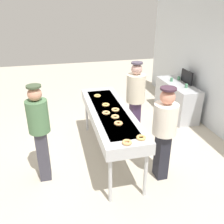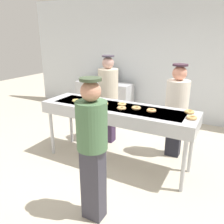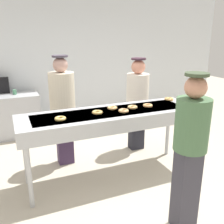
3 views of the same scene
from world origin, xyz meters
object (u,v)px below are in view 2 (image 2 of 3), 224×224
Objects in this scene: glazed_donut_3 at (122,108)px; paper_cup_1 at (98,79)px; prep_counter at (104,98)px; glazed_donut_7 at (136,108)px; paper_cup_0 at (116,82)px; glazed_donut_0 at (122,104)px; glazed_donut_4 at (76,101)px; fryer_conveyor at (116,112)px; paper_cup_2 at (95,80)px; menu_display at (108,75)px; glazed_donut_2 at (192,118)px; worker_assistant at (177,104)px; glazed_donut_5 at (189,112)px; glazed_donut_6 at (104,104)px; worker_baker at (108,93)px; customer_waiting at (92,145)px; glazed_donut_1 at (151,110)px.

glazed_donut_3 is 3.06m from paper_cup_1.
prep_counter is 16.43× the size of paper_cup_1.
paper_cup_0 is at bearing 123.95° from glazed_donut_7.
glazed_donut_0 is 0.21m from glazed_donut_3.
glazed_donut_4 is 1.00× the size of glazed_donut_7.
fryer_conveyor is 2.67m from paper_cup_2.
glazed_donut_2 is at bearing -42.68° from menu_display.
glazed_donut_7 is at bearing 45.91° from worker_assistant.
glazed_donut_6 is (-1.28, -0.23, 0.00)m from glazed_donut_5.
glazed_donut_2 is at bearing -6.42° from glazed_donut_0.
paper_cup_2 is at bearing -34.18° from worker_baker.
glazed_donut_6 is at bearing -175.72° from glazed_donut_7.
prep_counter is (-2.24, 1.45, -0.52)m from worker_assistant.
customer_waiting is 3.35× the size of menu_display.
glazed_donut_6 is 1.51× the size of paper_cup_1.
paper_cup_0 is at bearing 138.00° from glazed_donut_5.
worker_baker is at bearing 157.13° from glazed_donut_2.
glazed_donut_6 is 1.00× the size of glazed_donut_7.
customer_waiting reaches higher than glazed_donut_5.
worker_assistant is (-0.36, 0.73, -0.06)m from glazed_donut_2.
glazed_donut_5 is (0.93, 0.30, 0.00)m from glazed_donut_3.
menu_display is (0.29, 0.06, 0.12)m from paper_cup_1.
glazed_donut_7 is 0.09× the size of prep_counter.
prep_counter is (-0.75, 2.24, -0.58)m from glazed_donut_4.
prep_counter is at bearing 119.94° from glazed_donut_6.
paper_cup_0 is 1.00× the size of paper_cup_2.
worker_baker is at bearing 142.25° from glazed_donut_7.
glazed_donut_5 is at bearing 10.10° from glazed_donut_6.
glazed_donut_7 is (0.33, 0.01, 0.12)m from fryer_conveyor.
worker_baker reaches higher than paper_cup_1.
glazed_donut_7 is at bearing -165.81° from glazed_donut_5.
glazed_donut_7 reaches higher than paper_cup_2.
fryer_conveyor is 1.26m from customer_waiting.
fryer_conveyor is at bearing -62.50° from paper_cup_0.
glazed_donut_3 and glazed_donut_5 have the same top height.
glazed_donut_1 is at bearing -49.35° from menu_display.
menu_display is (0.00, 0.22, 0.59)m from prep_counter.
paper_cup_1 is at bearing 103.80° from paper_cup_2.
glazed_donut_0 is 2.62m from prep_counter.
glazed_donut_6 and glazed_donut_7 have the same top height.
worker_assistant is at bearing -162.53° from worker_baker.
glazed_donut_1 is (0.57, -0.00, 0.12)m from fryer_conveyor.
paper_cup_0 is (-1.91, 1.48, -0.05)m from worker_assistant.
glazed_donut_6 is 0.28× the size of menu_display.
worker_baker is (-1.08, 0.66, -0.01)m from glazed_donut_1.
menu_display reaches higher than glazed_donut_3.
glazed_donut_2 is 0.82m from worker_assistant.
glazed_donut_7 is 2.85m from prep_counter.
glazed_donut_5 is 0.08× the size of worker_baker.
glazed_donut_3 is at bearing -49.89° from paper_cup_2.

